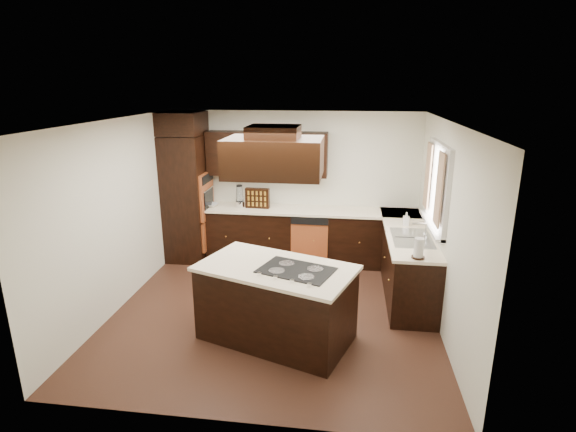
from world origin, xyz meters
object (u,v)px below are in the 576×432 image
object	(u,v)px
island	(276,304)
range_hood	(274,157)
spice_rack	(257,198)
oven_column	(187,198)

from	to	relation	value
island	range_hood	distance (m)	1.72
island	spice_rack	size ratio (longest dim) A/B	4.24
island	spice_rack	distance (m)	2.61
oven_column	spice_rack	world-z (taller)	oven_column
spice_rack	range_hood	bearing A→B (deg)	-70.62
range_hood	spice_rack	world-z (taller)	range_hood
range_hood	island	bearing A→B (deg)	-74.96
island	oven_column	bearing A→B (deg)	148.31
range_hood	spice_rack	size ratio (longest dim) A/B	2.62
oven_column	range_hood	xyz separation A→B (m)	(1.88, -2.25, 1.10)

